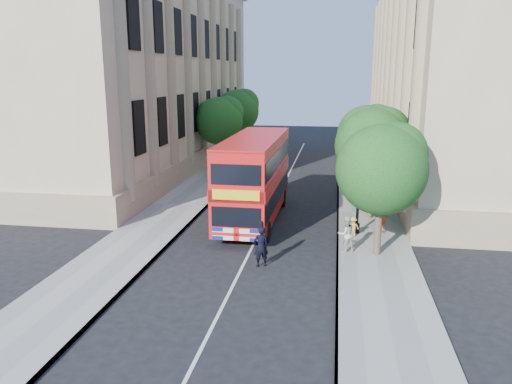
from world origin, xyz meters
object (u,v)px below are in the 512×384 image
at_px(lamp_post, 359,188).
at_px(double_decker_bus, 255,176).
at_px(police_constable, 261,247).
at_px(woman_pedestrian, 346,234).
at_px(box_van, 243,170).

xyz_separation_m(lamp_post, double_decker_bus, (-5.61, 1.75, 0.06)).
relative_size(double_decker_bus, police_constable, 5.67).
bearing_deg(double_decker_bus, police_constable, -77.86).
height_order(double_decker_bus, woman_pedestrian, double_decker_bus).
height_order(lamp_post, woman_pedestrian, lamp_post).
distance_m(lamp_post, woman_pedestrian, 3.31).
bearing_deg(box_van, police_constable, -74.31).
bearing_deg(box_van, double_decker_bus, -72.90).
height_order(lamp_post, police_constable, lamp_post).
height_order(box_van, police_constable, box_van).
relative_size(lamp_post, police_constable, 2.89).
relative_size(lamp_post, box_van, 1.18).
bearing_deg(lamp_post, double_decker_bus, 162.71).
height_order(police_constable, woman_pedestrian, woman_pedestrian).
bearing_deg(police_constable, woman_pedestrian, -173.30).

